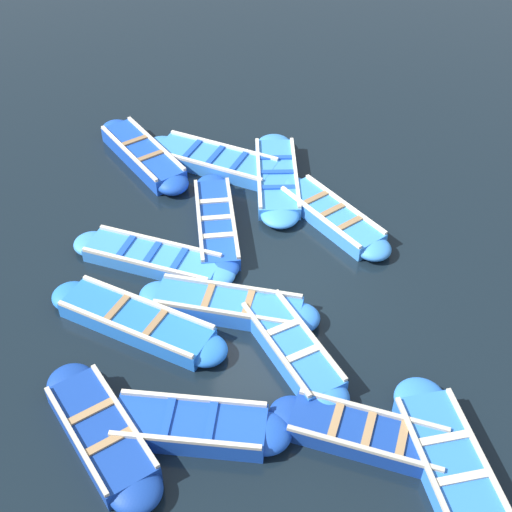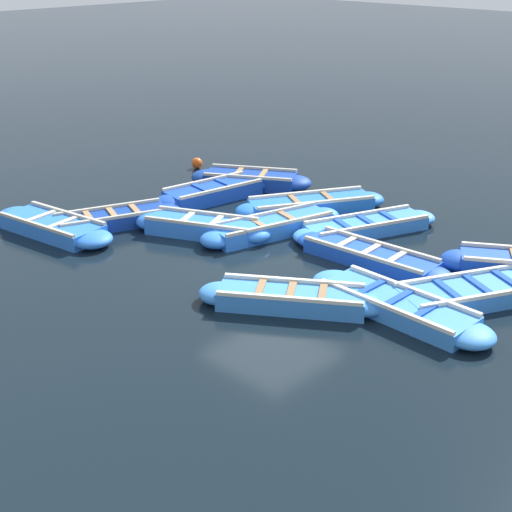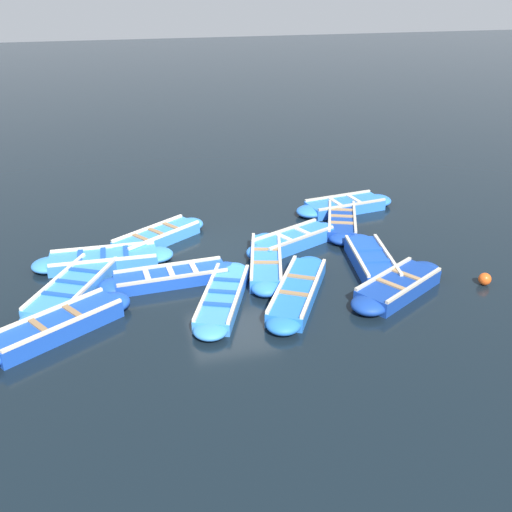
# 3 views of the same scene
# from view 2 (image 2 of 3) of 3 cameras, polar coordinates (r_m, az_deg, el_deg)

# --- Properties ---
(ground_plane) EXTENTS (120.00, 120.00, 0.00)m
(ground_plane) POSITION_cam_2_polar(r_m,az_deg,el_deg) (15.41, 1.39, 0.12)
(ground_plane) COLOR black
(boat_tucked) EXTENTS (1.46, 3.63, 0.41)m
(boat_tucked) POSITION_cam_2_polar(r_m,az_deg,el_deg) (17.11, -15.95, 2.28)
(boat_tucked) COLOR blue
(boat_tucked) RESTS_ON ground
(boat_bow_out) EXTENTS (3.49, 1.97, 0.39)m
(boat_bow_out) POSITION_cam_2_polar(r_m,az_deg,el_deg) (17.24, -11.41, 2.88)
(boat_bow_out) COLOR navy
(boat_bow_out) RESTS_ON ground
(boat_broadside) EXTENTS (1.02, 3.71, 0.38)m
(boat_broadside) POSITION_cam_2_polar(r_m,az_deg,el_deg) (15.09, 9.14, -0.05)
(boat_broadside) COLOR #1947B7
(boat_broadside) RESTS_ON ground
(boat_near_quay) EXTENTS (3.73, 2.12, 0.37)m
(boat_near_quay) POSITION_cam_2_polar(r_m,az_deg,el_deg) (16.70, 8.81, 2.34)
(boat_near_quay) COLOR #3884E0
(boat_near_quay) RESTS_ON ground
(boat_centre) EXTENTS (2.50, 3.34, 0.44)m
(boat_centre) POSITION_cam_2_polar(r_m,az_deg,el_deg) (19.74, -0.42, 6.12)
(boat_centre) COLOR navy
(boat_centre) RESTS_ON ground
(boat_inner_gap) EXTENTS (1.03, 3.81, 0.38)m
(boat_inner_gap) POSITION_cam_2_polar(r_m,az_deg,el_deg) (13.15, 11.25, -3.97)
(boat_inner_gap) COLOR #3884E0
(boat_inner_gap) RESTS_ON ground
(boat_end_of_row) EXTENTS (3.73, 1.67, 0.42)m
(boat_end_of_row) POSITION_cam_2_polar(r_m,az_deg,el_deg) (16.42, 1.32, 2.34)
(boat_end_of_row) COLOR blue
(boat_end_of_row) RESTS_ON ground
(boat_outer_left) EXTENTS (3.80, 2.63, 0.41)m
(boat_outer_left) POSITION_cam_2_polar(r_m,az_deg,el_deg) (17.88, 4.43, 4.09)
(boat_outer_left) COLOR blue
(boat_outer_left) RESTS_ON ground
(boat_stern_in) EXTENTS (2.09, 3.32, 0.44)m
(boat_stern_in) POSITION_cam_2_polar(r_m,az_deg,el_deg) (16.42, -4.34, 2.32)
(boat_stern_in) COLOR blue
(boat_stern_in) RESTS_ON ground
(boat_drifting) EXTENTS (2.61, 3.32, 0.41)m
(boat_drifting) POSITION_cam_2_polar(r_m,az_deg,el_deg) (13.15, 2.84, -3.43)
(boat_drifting) COLOR #3884E0
(boat_drifting) RESTS_ON ground
(boat_mid_row) EXTENTS (3.53, 1.37, 0.44)m
(boat_mid_row) POSITION_cam_2_polar(r_m,az_deg,el_deg) (18.73, -3.46, 5.08)
(boat_mid_row) COLOR #1947B7
(boat_mid_row) RESTS_ON ground
(boat_outer_right) EXTENTS (4.00, 2.68, 0.39)m
(boat_outer_right) POSITION_cam_2_polar(r_m,az_deg,el_deg) (14.00, 17.26, -2.82)
(boat_outer_right) COLOR #3884E0
(boat_outer_right) RESTS_ON ground
(buoy_orange_near) EXTENTS (0.32, 0.32, 0.32)m
(buoy_orange_near) POSITION_cam_2_polar(r_m,az_deg,el_deg) (21.48, -4.75, 7.42)
(buoy_orange_near) COLOR #E05119
(buoy_orange_near) RESTS_ON ground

